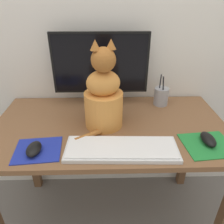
{
  "coord_description": "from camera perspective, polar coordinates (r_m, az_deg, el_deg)",
  "views": [
    {
      "loc": [
        -0.01,
        -0.93,
        1.31
      ],
      "look_at": [
        0.01,
        -0.11,
        0.85
      ],
      "focal_mm": 35.0,
      "sensor_mm": 36.0,
      "label": 1
    }
  ],
  "objects": [
    {
      "name": "desk",
      "position": [
        1.17,
        -0.52,
        -7.75
      ],
      "size": [
        1.18,
        0.64,
        0.72
      ],
      "color": "brown",
      "rests_on": "ground_plane"
    },
    {
      "name": "computer_mouse_left",
      "position": [
        0.97,
        -19.75,
        -9.06
      ],
      "size": [
        0.06,
        0.1,
        0.03
      ],
      "color": "black",
      "rests_on": "mousepad_left"
    },
    {
      "name": "mousepad_left",
      "position": [
        0.99,
        -18.78,
        -9.36
      ],
      "size": [
        0.21,
        0.19,
        0.0
      ],
      "rotation": [
        0.0,
        0.0,
        0.09
      ],
      "color": "#1E2D9E",
      "rests_on": "desk"
    },
    {
      "name": "monitor",
      "position": [
        1.21,
        -3.04,
        11.53
      ],
      "size": [
        0.52,
        0.17,
        0.41
      ],
      "color": "black",
      "rests_on": "desk"
    },
    {
      "name": "cat",
      "position": [
        1.03,
        -2.24,
        3.99
      ],
      "size": [
        0.25,
        0.28,
        0.42
      ],
      "rotation": [
        0.0,
        0.0,
        0.23
      ],
      "color": "#D6893D",
      "rests_on": "desk"
    },
    {
      "name": "mousepad_right",
      "position": [
        1.05,
        23.77,
        -7.86
      ],
      "size": [
        0.23,
        0.2,
        0.0
      ],
      "rotation": [
        0.0,
        0.0,
        0.09
      ],
      "color": "#238438",
      "rests_on": "desk"
    },
    {
      "name": "keyboard",
      "position": [
        0.93,
        2.5,
        -9.56
      ],
      "size": [
        0.48,
        0.18,
        0.02
      ],
      "rotation": [
        0.0,
        0.0,
        -0.03
      ],
      "color": "silver",
      "rests_on": "desk"
    },
    {
      "name": "wall_back",
      "position": [
        1.28,
        -0.98,
        26.4
      ],
      "size": [
        7.0,
        0.04,
        2.5
      ],
      "color": "silver",
      "rests_on": "ground_plane"
    },
    {
      "name": "computer_mouse_right",
      "position": [
        1.06,
        23.82,
        -6.5
      ],
      "size": [
        0.06,
        0.11,
        0.03
      ],
      "color": "black",
      "rests_on": "mousepad_right"
    },
    {
      "name": "ground_plane",
      "position": [
        1.61,
        -0.41,
        -25.34
      ],
      "size": [
        12.0,
        12.0,
        0.0
      ],
      "primitive_type": "plane",
      "color": "slate"
    },
    {
      "name": "pen_cup",
      "position": [
        1.31,
        12.69,
        4.04
      ],
      "size": [
        0.08,
        0.08,
        0.18
      ],
      "color": "#99999E",
      "rests_on": "desk"
    }
  ]
}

